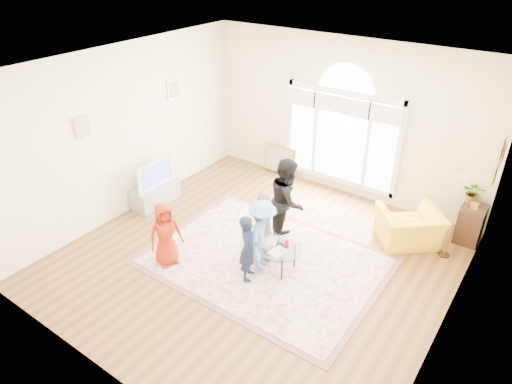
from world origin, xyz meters
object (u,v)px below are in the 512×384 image
Objects in this scene: area_rug at (265,261)px; armchair at (409,228)px; tv_console at (155,194)px; television at (153,173)px; coffee_table at (270,246)px.

armchair is (1.76, 1.90, 0.32)m from area_rug.
tv_console is 4.94m from armchair.
television is 4.95m from armchair.
armchair is at bearing 18.84° from tv_console.
television reaches higher than tv_console.
tv_console is at bearing 172.37° from coffee_table.
television is at bearing 174.04° from area_rug.
television is at bearing -22.11° from armchair.
armchair is (4.68, 1.60, 0.12)m from tv_console.
area_rug is at bearing 6.18° from armchair.
armchair is (4.67, 1.60, -0.37)m from television.
armchair reaches higher than tv_console.
tv_console is 1.03× the size of television.
area_rug is 3.24× the size of coffee_table.
area_rug is 3.60× the size of tv_console.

